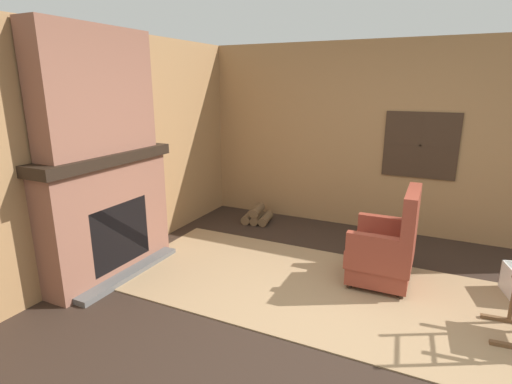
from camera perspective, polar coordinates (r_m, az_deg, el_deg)
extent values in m
plane|color=#2D2119|center=(3.63, 11.07, -18.65)|extent=(14.00, 14.00, 0.00)
cube|color=#9E7247|center=(4.52, -22.76, 4.84)|extent=(0.06, 5.88, 2.57)
cube|color=#9E7247|center=(5.70, 18.74, 7.16)|extent=(5.88, 0.06, 2.57)
cube|color=#382619|center=(5.63, 22.44, 6.18)|extent=(0.91, 0.02, 0.86)
cube|color=silver|center=(5.64, 22.44, 6.20)|extent=(0.87, 0.01, 0.82)
cube|color=#382619|center=(5.63, 22.44, 6.18)|extent=(0.02, 0.02, 0.82)
cube|color=#382619|center=(5.63, 22.44, 6.18)|extent=(0.87, 0.02, 0.02)
cube|color=brown|center=(4.54, -20.27, -3.70)|extent=(0.32, 1.53, 1.21)
cube|color=black|center=(4.51, -19.01, -5.71)|extent=(0.08, 0.79, 0.68)
cube|color=#565451|center=(4.60, -17.45, -11.00)|extent=(0.16, 1.37, 0.06)
cube|color=black|center=(4.38, -21.06, 4.51)|extent=(0.42, 1.63, 0.11)
cube|color=brown|center=(4.32, -21.92, 13.21)|extent=(0.28, 1.34, 1.22)
cube|color=#997A56|center=(4.19, 9.10, -13.52)|extent=(4.20, 1.84, 0.01)
cube|color=brown|center=(4.40, 17.27, -10.01)|extent=(0.60, 0.68, 0.24)
cube|color=brown|center=(4.34, 17.42, -8.22)|extent=(0.63, 0.71, 0.18)
cube|color=brown|center=(4.19, 21.23, -3.74)|extent=(0.13, 0.71, 0.60)
cube|color=brown|center=(3.99, 16.74, -7.33)|extent=(0.56, 0.10, 0.20)
cube|color=brown|center=(4.56, 17.89, -4.55)|extent=(0.56, 0.10, 0.20)
cylinder|color=#332319|center=(4.25, 13.17, -12.92)|extent=(0.05, 0.05, 0.06)
cylinder|color=#332319|center=(4.75, 14.60, -9.89)|extent=(0.05, 0.05, 0.06)
cylinder|color=#332319|center=(4.20, 19.99, -13.84)|extent=(0.05, 0.05, 0.06)
cylinder|color=#332319|center=(4.71, 20.65, -10.66)|extent=(0.05, 0.05, 0.06)
cylinder|color=brown|center=(6.02, -1.02, -3.58)|extent=(0.19, 0.42, 0.13)
cylinder|color=brown|center=(5.98, 0.18, -3.70)|extent=(0.19, 0.42, 0.13)
cylinder|color=brown|center=(5.95, 1.41, -3.81)|extent=(0.19, 0.42, 0.13)
cylinder|color=brown|center=(5.95, 0.19, -2.68)|extent=(0.19, 0.42, 0.13)
cube|color=white|center=(4.64, 32.34, -10.88)|extent=(0.11, 0.39, 0.30)
ellipsoid|color=silver|center=(4.24, -23.66, 5.33)|extent=(0.12, 0.12, 0.10)
cylinder|color=white|center=(4.23, -23.86, 7.16)|extent=(0.07, 0.07, 0.18)
cube|color=brown|center=(4.52, -19.75, 6.57)|extent=(0.16, 0.27, 0.15)
cube|color=silver|center=(4.46, -18.97, 6.62)|extent=(0.01, 0.04, 0.02)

